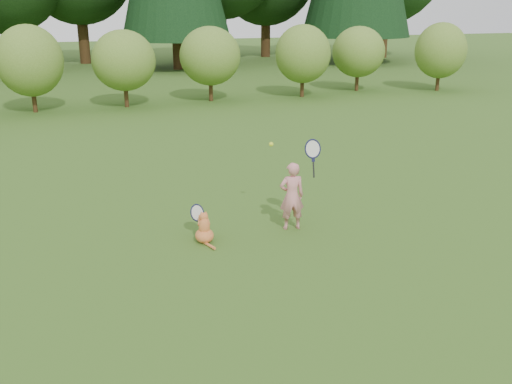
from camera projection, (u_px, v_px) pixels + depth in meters
name	position (u px, v px, depth m)	size (l,w,h in m)	color
ground	(262.00, 261.00, 7.61)	(100.00, 100.00, 0.00)	#305217
shrub_row	(126.00, 64.00, 18.80)	(28.00, 3.00, 2.80)	#517123
child	(292.00, 194.00, 8.55)	(0.60, 0.38, 1.56)	#D78083
cat	(204.00, 226.00, 8.17)	(0.37, 0.66, 0.62)	#C04C25
tennis_ball	(271.00, 144.00, 8.86)	(0.07, 0.07, 0.07)	yellow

